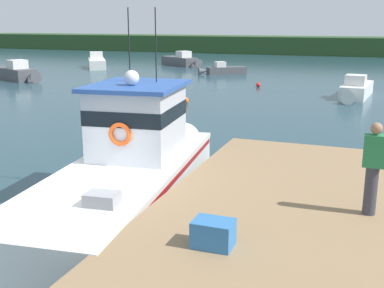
{
  "coord_description": "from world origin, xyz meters",
  "views": [
    {
      "loc": [
        5.39,
        -8.48,
        4.46
      ],
      "look_at": [
        1.2,
        2.7,
        1.4
      ],
      "focal_mm": 44.76,
      "sensor_mm": 36.0,
      "label": 1
    }
  ],
  "objects_px": {
    "crate_single_far": "(213,233)",
    "moored_boat_off_the_point": "(223,70)",
    "moored_boat_outer_mooring": "(97,62)",
    "deckhand_by_the_boat": "(373,167)",
    "moored_boat_near_channel": "(181,61)",
    "main_fishing_boat": "(130,170)",
    "moored_boat_far_left": "(15,73)",
    "mooring_buoy_channel_marker": "(366,81)",
    "mooring_buoy_spare_mooring": "(258,85)",
    "mooring_buoy_inshore": "(185,101)",
    "moored_boat_far_right": "(356,90)"
  },
  "relations": [
    {
      "from": "moored_boat_far_left",
      "to": "mooring_buoy_spare_mooring",
      "type": "relative_size",
      "value": 18.99
    },
    {
      "from": "main_fishing_boat",
      "to": "moored_boat_off_the_point",
      "type": "height_order",
      "value": "main_fishing_boat"
    },
    {
      "from": "mooring_buoy_channel_marker",
      "to": "deckhand_by_the_boat",
      "type": "bearing_deg",
      "value": -88.98
    },
    {
      "from": "moored_boat_far_left",
      "to": "moored_boat_off_the_point",
      "type": "xyz_separation_m",
      "value": [
        14.16,
        9.8,
        -0.17
      ]
    },
    {
      "from": "deckhand_by_the_boat",
      "to": "mooring_buoy_inshore",
      "type": "height_order",
      "value": "deckhand_by_the_boat"
    },
    {
      "from": "crate_single_far",
      "to": "moored_boat_outer_mooring",
      "type": "xyz_separation_m",
      "value": [
        -23.72,
        35.38,
        -0.87
      ]
    },
    {
      "from": "mooring_buoy_inshore",
      "to": "main_fishing_boat",
      "type": "bearing_deg",
      "value": -73.62
    },
    {
      "from": "moored_boat_outer_mooring",
      "to": "deckhand_by_the_boat",
      "type": "bearing_deg",
      "value": -52.1
    },
    {
      "from": "moored_boat_off_the_point",
      "to": "moored_boat_outer_mooring",
      "type": "bearing_deg",
      "value": 174.85
    },
    {
      "from": "moored_boat_far_left",
      "to": "mooring_buoy_inshore",
      "type": "distance_m",
      "value": 17.91
    },
    {
      "from": "moored_boat_far_right",
      "to": "moored_boat_off_the_point",
      "type": "height_order",
      "value": "moored_boat_far_right"
    },
    {
      "from": "moored_boat_far_left",
      "to": "mooring_buoy_channel_marker",
      "type": "bearing_deg",
      "value": 14.88
    },
    {
      "from": "deckhand_by_the_boat",
      "to": "moored_boat_outer_mooring",
      "type": "bearing_deg",
      "value": 127.9
    },
    {
      "from": "moored_boat_outer_mooring",
      "to": "moored_boat_off_the_point",
      "type": "distance_m",
      "value": 13.55
    },
    {
      "from": "moored_boat_off_the_point",
      "to": "mooring_buoy_inshore",
      "type": "relative_size",
      "value": 9.35
    },
    {
      "from": "mooring_buoy_channel_marker",
      "to": "main_fishing_boat",
      "type": "bearing_deg",
      "value": -99.98
    },
    {
      "from": "moored_boat_outer_mooring",
      "to": "mooring_buoy_spare_mooring",
      "type": "bearing_deg",
      "value": -25.38
    },
    {
      "from": "main_fishing_boat",
      "to": "crate_single_far",
      "type": "bearing_deg",
      "value": -47.03
    },
    {
      "from": "moored_boat_outer_mooring",
      "to": "mooring_buoy_spare_mooring",
      "type": "relative_size",
      "value": 17.63
    },
    {
      "from": "moored_boat_near_channel",
      "to": "moored_boat_far_right",
      "type": "bearing_deg",
      "value": -42.68
    },
    {
      "from": "crate_single_far",
      "to": "moored_boat_off_the_point",
      "type": "xyz_separation_m",
      "value": [
        -10.22,
        34.17,
        -1.03
      ]
    },
    {
      "from": "moored_boat_far_left",
      "to": "mooring_buoy_inshore",
      "type": "xyz_separation_m",
      "value": [
        16.8,
        -6.18,
        -0.33
      ]
    },
    {
      "from": "main_fishing_boat",
      "to": "mooring_buoy_channel_marker",
      "type": "relative_size",
      "value": 25.75
    },
    {
      "from": "moored_boat_near_channel",
      "to": "crate_single_far",
      "type": "bearing_deg",
      "value": -67.61
    },
    {
      "from": "mooring_buoy_inshore",
      "to": "crate_single_far",
      "type": "bearing_deg",
      "value": -67.4
    },
    {
      "from": "main_fishing_boat",
      "to": "mooring_buoy_spare_mooring",
      "type": "relative_size",
      "value": 30.66
    },
    {
      "from": "moored_boat_outer_mooring",
      "to": "moored_boat_near_channel",
      "type": "xyz_separation_m",
      "value": [
        7.01,
        5.16,
        -0.01
      ]
    },
    {
      "from": "main_fishing_boat",
      "to": "mooring_buoy_spare_mooring",
      "type": "distance_m",
      "value": 23.31
    },
    {
      "from": "moored_boat_near_channel",
      "to": "main_fishing_boat",
      "type": "bearing_deg",
      "value": -70.04
    },
    {
      "from": "deckhand_by_the_boat",
      "to": "mooring_buoy_inshore",
      "type": "relative_size",
      "value": 3.86
    },
    {
      "from": "moored_boat_outer_mooring",
      "to": "mooring_buoy_spare_mooring",
      "type": "distance_m",
      "value": 20.31
    },
    {
      "from": "mooring_buoy_channel_marker",
      "to": "moored_boat_far_right",
      "type": "bearing_deg",
      "value": -93.65
    },
    {
      "from": "main_fishing_boat",
      "to": "mooring_buoy_spare_mooring",
      "type": "height_order",
      "value": "main_fishing_boat"
    },
    {
      "from": "moored_boat_near_channel",
      "to": "moored_boat_outer_mooring",
      "type": "bearing_deg",
      "value": -143.63
    },
    {
      "from": "moored_boat_outer_mooring",
      "to": "mooring_buoy_inshore",
      "type": "xyz_separation_m",
      "value": [
        16.15,
        -17.19,
        -0.32
      ]
    },
    {
      "from": "moored_boat_far_right",
      "to": "moored_boat_near_channel",
      "type": "bearing_deg",
      "value": 137.32
    },
    {
      "from": "deckhand_by_the_boat",
      "to": "moored_boat_far_left",
      "type": "distance_m",
      "value": 34.66
    },
    {
      "from": "mooring_buoy_channel_marker",
      "to": "crate_single_far",
      "type": "bearing_deg",
      "value": -93.0
    },
    {
      "from": "deckhand_by_the_boat",
      "to": "mooring_buoy_inshore",
      "type": "xyz_separation_m",
      "value": [
        -9.74,
        16.06,
        -1.85
      ]
    },
    {
      "from": "moored_boat_far_left",
      "to": "crate_single_far",
      "type": "bearing_deg",
      "value": -44.99
    },
    {
      "from": "main_fishing_boat",
      "to": "moored_boat_off_the_point",
      "type": "distance_m",
      "value": 31.47
    },
    {
      "from": "moored_boat_far_right",
      "to": "mooring_buoy_spare_mooring",
      "type": "bearing_deg",
      "value": 158.2
    },
    {
      "from": "mooring_buoy_spare_mooring",
      "to": "moored_boat_far_right",
      "type": "bearing_deg",
      "value": -21.8
    },
    {
      "from": "moored_boat_far_right",
      "to": "moored_boat_off_the_point",
      "type": "bearing_deg",
      "value": 138.44
    },
    {
      "from": "mooring_buoy_spare_mooring",
      "to": "main_fishing_boat",
      "type": "bearing_deg",
      "value": -84.76
    },
    {
      "from": "moored_boat_far_right",
      "to": "mooring_buoy_inshore",
      "type": "relative_size",
      "value": 13.33
    },
    {
      "from": "deckhand_by_the_boat",
      "to": "mooring_buoy_spare_mooring",
      "type": "relative_size",
      "value": 5.03
    },
    {
      "from": "mooring_buoy_channel_marker",
      "to": "mooring_buoy_spare_mooring",
      "type": "height_order",
      "value": "mooring_buoy_channel_marker"
    },
    {
      "from": "moored_boat_off_the_point",
      "to": "mooring_buoy_spare_mooring",
      "type": "xyz_separation_m",
      "value": [
        4.85,
        -7.49,
        -0.21
      ]
    },
    {
      "from": "crate_single_far",
      "to": "moored_boat_off_the_point",
      "type": "relative_size",
      "value": 0.15
    }
  ]
}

